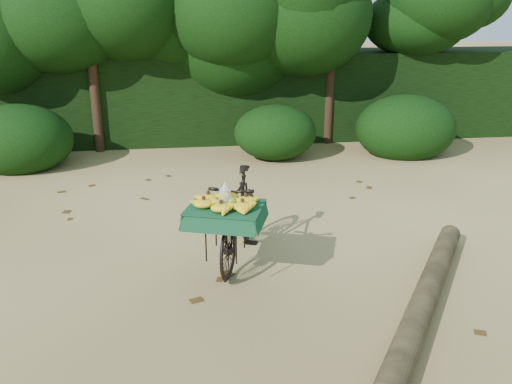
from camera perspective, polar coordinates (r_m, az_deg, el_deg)
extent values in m
plane|color=tan|center=(5.92, -5.28, -7.91)|extent=(80.00, 80.00, 0.00)
imported|color=black|center=(5.90, -1.83, -2.64)|extent=(0.97, 1.71, 0.99)
cube|color=black|center=(5.24, -3.27, -1.75)|extent=(0.48, 0.53, 0.02)
cube|color=#12442A|center=(5.23, -3.27, -1.58)|extent=(0.87, 0.79, 0.01)
ellipsoid|color=olive|center=(5.20, -2.54, -1.10)|extent=(0.10, 0.08, 0.10)
ellipsoid|color=olive|center=(5.27, -3.52, -0.84)|extent=(0.10, 0.08, 0.10)
ellipsoid|color=olive|center=(5.18, -3.79, -1.21)|extent=(0.10, 0.08, 0.10)
cylinder|color=#EAE5C6|center=(5.21, -3.27, -0.53)|extent=(0.12, 0.12, 0.15)
cylinder|color=brown|center=(5.40, 17.53, -10.18)|extent=(1.97, 2.75, 0.23)
cube|color=black|center=(11.72, -7.00, 10.01)|extent=(26.00, 1.80, 1.80)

